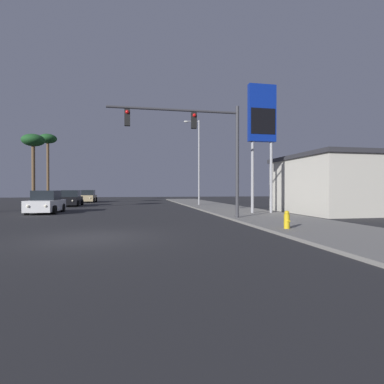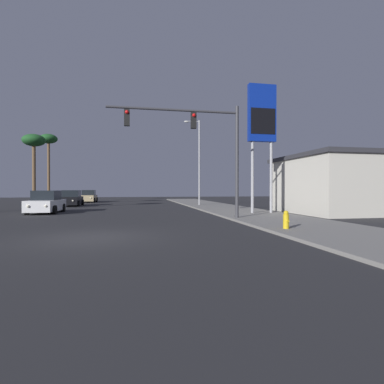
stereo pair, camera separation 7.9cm
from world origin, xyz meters
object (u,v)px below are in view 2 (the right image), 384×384
object	(u,v)px
car_tan	(89,197)
palm_tree_far	(49,143)
gas_station_sign	(262,120)
palm_tree_mid	(34,144)
car_black	(72,199)
traffic_light_mast	(201,137)
car_white	(46,203)
fire_hydrant	(286,220)
street_lamp	(198,158)

from	to	relation	value
car_tan	palm_tree_far	world-z (taller)	palm_tree_far
gas_station_sign	palm_tree_mid	distance (m)	25.07
car_tan	palm_tree_far	bearing A→B (deg)	-20.51
car_black	traffic_light_mast	xyz separation A→B (m)	(10.34, -16.97, 3.97)
traffic_light_mast	car_black	bearing A→B (deg)	121.35
car_white	car_black	xyz separation A→B (m)	(-0.13, 9.71, 0.00)
traffic_light_mast	palm_tree_mid	distance (m)	23.76
car_white	palm_tree_far	size ratio (longest dim) A/B	0.45
traffic_light_mast	gas_station_sign	world-z (taller)	gas_station_sign
palm_tree_far	palm_tree_mid	xyz separation A→B (m)	(1.14, -10.00, -1.59)
car_black	car_tan	bearing A→B (deg)	-93.12
car_tan	gas_station_sign	xyz separation A→B (m)	(15.03, -23.50, 5.86)
fire_hydrant	palm_tree_mid	xyz separation A→B (m)	(-17.05, 23.80, 6.26)
street_lamp	car_tan	bearing A→B (deg)	136.83
street_lamp	traffic_light_mast	bearing A→B (deg)	-101.33
car_tan	palm_tree_far	xyz separation A→B (m)	(-5.72, 2.12, 7.58)
car_white	fire_hydrant	bearing A→B (deg)	137.68
car_white	gas_station_sign	distance (m)	16.88
car_tan	car_black	bearing A→B (deg)	87.69
street_lamp	gas_station_sign	distance (m)	11.71
car_black	palm_tree_far	xyz separation A→B (m)	(-5.36, 11.71, 7.58)
car_white	car_black	distance (m)	9.71
car_black	car_white	bearing A→B (deg)	89.79
car_tan	palm_tree_far	size ratio (longest dim) A/B	0.45
fire_hydrant	traffic_light_mast	bearing A→B (deg)	116.01
street_lamp	car_black	bearing A→B (deg)	169.33
car_tan	street_lamp	distance (m)	18.18
car_white	palm_tree_mid	xyz separation A→B (m)	(-4.34, 11.42, 5.99)
fire_hydrant	gas_station_sign	bearing A→B (deg)	72.66
palm_tree_mid	street_lamp	bearing A→B (deg)	-13.54
street_lamp	fire_hydrant	world-z (taller)	street_lamp
car_black	fire_hydrant	world-z (taller)	car_black
car_white	gas_station_sign	world-z (taller)	gas_station_sign
traffic_light_mast	fire_hydrant	size ratio (longest dim) A/B	9.86
gas_station_sign	car_black	bearing A→B (deg)	137.90
traffic_light_mast	street_lamp	xyz separation A→B (m)	(2.90, 14.47, 0.38)
car_tan	traffic_light_mast	xyz separation A→B (m)	(9.98, -26.55, 3.97)
car_black	gas_station_sign	xyz separation A→B (m)	(15.39, -13.91, 5.86)
traffic_light_mast	gas_station_sign	xyz separation A→B (m)	(5.06, 3.06, 1.88)
car_black	palm_tree_far	bearing A→B (deg)	-66.38
car_white	street_lamp	world-z (taller)	street_lamp
street_lamp	fire_hydrant	size ratio (longest dim) A/B	11.84
fire_hydrant	palm_tree_far	distance (m)	39.18
traffic_light_mast	street_lamp	distance (m)	14.77
car_tan	palm_tree_mid	size ratio (longest dim) A/B	0.55
fire_hydrant	palm_tree_mid	distance (m)	29.94
fire_hydrant	palm_tree_far	xyz separation A→B (m)	(-18.19, 33.80, 7.85)
gas_station_sign	car_white	bearing A→B (deg)	164.62
car_black	gas_station_sign	size ratio (longest dim) A/B	0.48
car_tan	car_black	size ratio (longest dim) A/B	1.00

